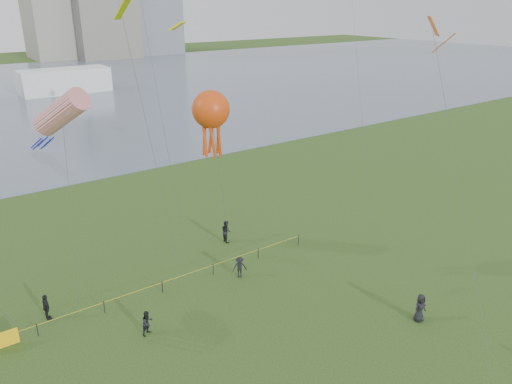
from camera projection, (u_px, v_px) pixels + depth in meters
building_low at (52, 14)px, 163.62m from camera, size 16.00×18.00×28.00m
pavilion_right at (65, 81)px, 105.04m from camera, size 18.00×7.00×5.00m
fence at (70, 317)px, 30.08m from camera, size 24.07×0.07×1.05m
spectator_a at (148, 323)px, 29.17m from camera, size 0.91×0.82×1.54m
spectator_b at (240, 267)px, 35.19m from camera, size 1.19×0.99×1.59m
spectator_c at (46, 307)px, 30.50m from camera, size 0.43×1.01×1.71m
spectator_d at (420, 308)px, 30.34m from camera, size 0.90×0.59×1.82m
spectator_g at (226, 231)px, 40.42m from camera, size 0.77×0.94×1.81m
kite_windsock at (62, 113)px, 33.91m from camera, size 4.18×8.48×13.13m
kite_octopus at (211, 110)px, 30.23m from camera, size 2.32×2.98×13.39m
kite_delta at (437, 43)px, 31.65m from camera, size 9.85×13.43×17.47m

